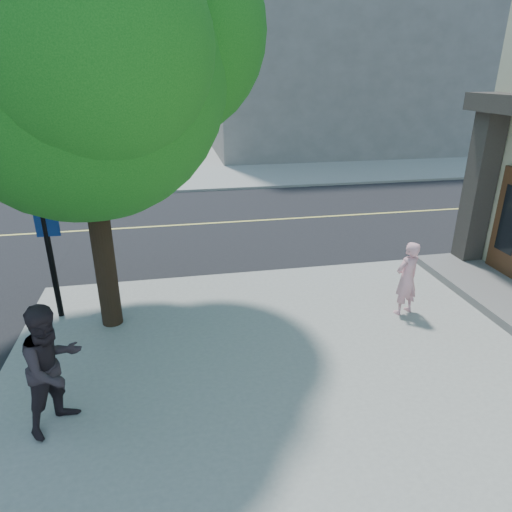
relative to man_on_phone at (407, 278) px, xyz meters
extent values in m
plane|color=black|center=(-6.75, 2.67, -0.92)|extent=(140.00, 140.00, 0.00)
cube|color=black|center=(-6.75, 7.17, -0.91)|extent=(140.00, 9.00, 0.01)
cube|color=gray|center=(6.75, 24.17, -0.86)|extent=(29.00, 25.00, 0.12)
cube|color=slate|center=(2.45, 0.47, -0.71)|extent=(1.60, 4.00, 0.18)
cube|color=#35302B|center=(2.95, 2.17, 1.30)|extent=(0.55, 0.55, 4.20)
cube|color=#422614|center=(3.21, 1.17, 0.60)|extent=(0.10, 1.00, 2.60)
cube|color=slate|center=(7.25, 24.67, 6.20)|extent=(18.00, 16.00, 14.00)
imported|color=pink|center=(0.00, 0.00, 0.00)|extent=(0.67, 0.55, 1.59)
imported|color=#2A2125|center=(-6.43, -2.08, 0.17)|extent=(1.16, 1.19, 1.93)
cylinder|color=black|center=(-6.02, 0.73, 1.24)|extent=(0.41, 0.41, 4.07)
sphere|color=#20731B|center=(-6.02, 0.73, 3.95)|extent=(4.98, 4.98, 4.98)
sphere|color=#20731B|center=(-4.66, 1.41, 4.63)|extent=(3.85, 3.85, 3.85)
sphere|color=#20731B|center=(-7.15, 1.63, 4.86)|extent=(3.62, 3.62, 3.62)
sphere|color=#20731B|center=(-5.56, -0.52, 4.29)|extent=(3.39, 3.39, 3.39)
cylinder|color=black|center=(-7.11, 1.23, 1.24)|extent=(0.12, 0.12, 4.08)
cube|color=white|center=(-7.06, 1.21, 1.73)|extent=(0.53, 0.04, 0.19)
cube|color=navy|center=(-7.06, 1.21, 1.24)|extent=(0.44, 0.04, 0.53)
imported|color=black|center=(-7.11, 1.23, 2.50)|extent=(0.16, 0.19, 0.97)
camera|label=1|loc=(-4.64, -7.70, 3.96)|focal=31.65mm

